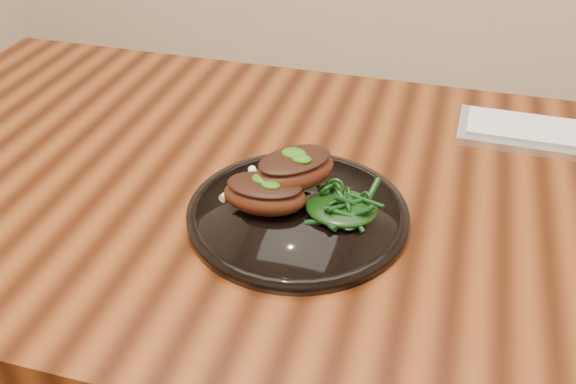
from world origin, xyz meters
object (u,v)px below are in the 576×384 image
object	(u,v)px
desk	(340,237)
greens_heap	(342,204)
lamb_chop_front	(264,193)
plate	(298,214)

from	to	relation	value
desk	greens_heap	size ratio (longest dim) A/B	16.59
lamb_chop_front	greens_heap	size ratio (longest dim) A/B	1.25
lamb_chop_front	plate	bearing A→B (deg)	13.55
plate	desk	bearing A→B (deg)	59.49
lamb_chop_front	greens_heap	distance (m)	0.10
lamb_chop_front	greens_heap	bearing A→B (deg)	8.79
plate	lamb_chop_front	bearing A→B (deg)	-166.45
plate	greens_heap	distance (m)	0.06
greens_heap	lamb_chop_front	bearing A→B (deg)	-171.21
desk	greens_heap	xyz separation A→B (m)	(0.01, -0.07, 0.12)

